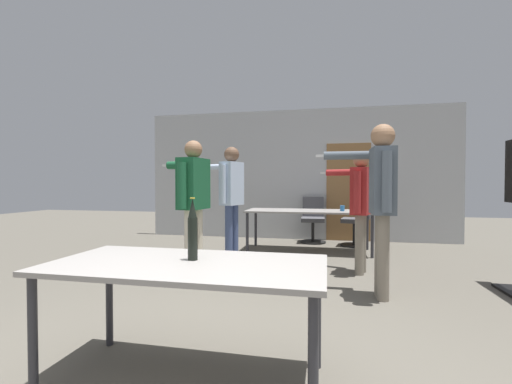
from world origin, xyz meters
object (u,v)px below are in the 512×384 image
person_far_watching (193,194)px  office_chair_side_rolled (358,223)px  person_center_tall (360,199)px  person_left_plaid (381,191)px  office_chair_far_right (313,221)px  beer_bottle (193,231)px  person_near_casual (231,190)px  drink_cup (342,208)px

person_far_watching → office_chair_side_rolled: size_ratio=1.86×
person_far_watching → office_chair_side_rolled: person_far_watching is taller
person_far_watching → person_center_tall: bearing=-71.2°
person_left_plaid → person_center_tall: bearing=6.0°
office_chair_far_right → person_center_tall: bearing=105.4°
office_chair_side_rolled → beer_bottle: size_ratio=2.48×
person_center_tall → office_chair_side_rolled: bearing=11.9°
person_left_plaid → person_near_casual: 2.51m
office_chair_far_right → beer_bottle: bearing=82.8°
person_near_casual → drink_cup: (1.75, 0.85, -0.32)m
person_left_plaid → person_center_tall: (-0.12, 0.98, -0.12)m
person_left_plaid → drink_cup: 2.35m
person_center_tall → drink_cup: (-0.17, 1.32, -0.22)m
person_far_watching → person_near_casual: bearing=-8.9°
drink_cup → person_far_watching: bearing=-138.8°
person_far_watching → office_chair_far_right: 3.23m
person_near_casual → person_far_watching: bearing=-178.7°
person_near_casual → person_center_tall: (1.92, -0.48, -0.10)m
person_left_plaid → person_center_tall: size_ratio=1.11×
person_near_casual → office_chair_far_right: bearing=-15.3°
person_far_watching → drink_cup: size_ratio=18.35×
office_chair_far_right → person_far_watching: bearing=60.8°
office_chair_far_right → office_chair_side_rolled: (0.87, -0.31, 0.02)m
person_center_tall → office_chair_far_right: size_ratio=1.75×
person_center_tall → drink_cup: size_ratio=16.89×
drink_cup → person_left_plaid: bearing=-82.8°
person_left_plaid → beer_bottle: bearing=141.7°
person_far_watching → person_left_plaid: (2.31, -0.54, 0.05)m
person_left_plaid → person_near_casual: person_left_plaid is taller
office_chair_far_right → drink_cup: office_chair_far_right is taller
person_near_casual → person_center_tall: 1.98m
person_far_watching → beer_bottle: bearing=-150.3°
beer_bottle → person_left_plaid: bearing=52.8°
person_center_tall → person_near_casual: bearing=92.4°
office_chair_side_rolled → person_far_watching: bearing=146.7°
person_near_casual → drink_cup: person_near_casual is taller
office_chair_far_right → person_left_plaid: bearing=102.6°
person_left_plaid → beer_bottle: size_ratio=4.72×
person_center_tall → office_chair_far_right: bearing=33.1°
person_left_plaid → person_far_watching: bearing=75.8°
person_near_casual → beer_bottle: person_near_casual is taller
person_far_watching → beer_bottle: (0.95, -2.33, -0.16)m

